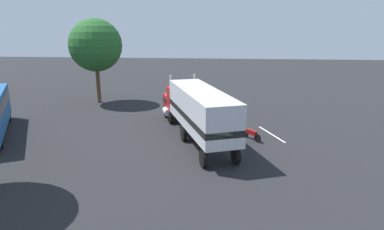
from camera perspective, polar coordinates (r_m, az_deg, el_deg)
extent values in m
plane|color=#232326|center=(33.22, -2.24, -0.33)|extent=(120.00, 120.00, 0.00)
cube|color=silver|center=(29.16, 3.59, -2.53)|extent=(4.22, 1.56, 0.01)
cube|color=silver|center=(30.55, 8.22, -1.84)|extent=(4.24, 1.50, 0.01)
cube|color=silver|center=(28.77, 13.28, -3.17)|extent=(4.17, 1.73, 0.01)
cube|color=#B21919|center=(32.77, -2.47, 2.52)|extent=(2.56, 2.97, 1.20)
cube|color=#B21919|center=(31.14, -1.82, 2.80)|extent=(2.19, 2.83, 2.20)
cube|color=silver|center=(33.67, -2.82, 2.85)|extent=(0.81, 1.99, 1.08)
cube|color=black|center=(32.76, -2.47, 2.62)|extent=(2.58, 3.01, 0.36)
cylinder|color=silver|center=(30.26, -3.62, 3.58)|extent=(0.18, 0.18, 3.40)
cylinder|color=silver|center=(30.77, 0.40, 3.80)|extent=(0.18, 0.18, 3.40)
cube|color=silver|center=(25.04, 1.55, 1.07)|extent=(10.75, 6.12, 2.80)
cube|color=black|center=(25.14, 1.54, 0.14)|extent=(10.76, 6.15, 0.44)
cylinder|color=silver|center=(31.56, -4.28, 0.60)|extent=(1.44, 1.06, 0.64)
cylinder|color=black|center=(33.11, -4.42, 0.57)|extent=(1.14, 0.67, 1.10)
cylinder|color=black|center=(33.57, -0.73, 0.82)|extent=(1.14, 0.67, 1.10)
cylinder|color=black|center=(30.93, -3.61, -0.46)|extent=(1.14, 0.67, 1.10)
cylinder|color=black|center=(31.42, 0.32, -0.18)|extent=(1.14, 0.67, 1.10)
cylinder|color=black|center=(26.30, -1.41, -3.23)|extent=(1.14, 0.67, 1.10)
cylinder|color=black|center=(26.88, 3.15, -2.84)|extent=(1.14, 0.67, 1.10)
cylinder|color=black|center=(21.55, 1.96, -7.45)|extent=(1.14, 0.67, 1.10)
cylinder|color=black|center=(22.26, 7.42, -6.83)|extent=(1.14, 0.67, 1.10)
cylinder|color=#2D3347|center=(29.43, 4.18, -1.55)|extent=(0.18, 0.18, 0.82)
cylinder|color=#2D3347|center=(29.56, 4.04, -1.48)|extent=(0.18, 0.18, 0.82)
cylinder|color=#A5728C|center=(29.31, 4.14, -0.20)|extent=(0.34, 0.34, 0.58)
sphere|color=tan|center=(29.20, 4.15, 0.56)|extent=(0.23, 0.23, 0.23)
cube|color=black|center=(29.39, 4.48, -0.11)|extent=(0.31, 0.27, 0.36)
cylinder|color=black|center=(36.03, -28.58, -0.14)|extent=(1.01, 0.73, 1.00)
cylinder|color=black|center=(28.54, -29.67, -3.89)|extent=(1.01, 0.73, 1.00)
cylinder|color=black|center=(27.54, 9.01, -3.05)|extent=(0.59, 0.48, 0.66)
cylinder|color=black|center=(26.51, 11.04, -3.86)|extent=(0.59, 0.48, 0.66)
cube|color=maroon|center=(26.93, 10.03, -2.89)|extent=(1.02, 0.85, 0.36)
cylinder|color=silver|center=(27.33, 9.18, -2.21)|extent=(0.27, 0.23, 0.69)
cylinder|color=brown|center=(40.49, -15.58, 5.19)|extent=(0.44, 0.44, 4.52)
sphere|color=#255E27|center=(40.02, -16.02, 11.31)|extent=(5.91, 5.91, 5.91)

